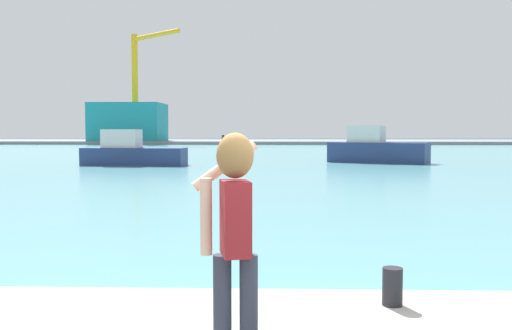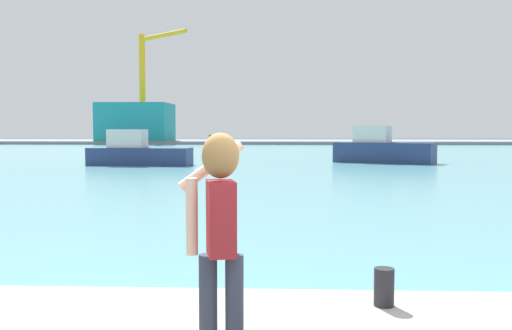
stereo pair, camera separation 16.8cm
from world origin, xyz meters
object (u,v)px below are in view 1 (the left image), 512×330
person_photographer (234,223)px  warehouse_left (129,122)px  boat_moored_2 (376,149)px  port_crane (140,75)px  harbor_bollard (392,287)px  boat_moored (132,153)px

person_photographer → warehouse_left: size_ratio=0.16×
boat_moored_2 → port_crane: port_crane is taller
person_photographer → harbor_bollard: (1.49, 1.42, -0.87)m
boat_moored_2 → warehouse_left: warehouse_left is taller
boat_moored → person_photographer: bearing=-68.9°
harbor_bollard → port_crane: port_crane is taller
person_photographer → boat_moored: (-8.60, 30.89, -0.71)m
boat_moored → boat_moored_2: 16.21m
harbor_bollard → port_crane: 89.86m
warehouse_left → boat_moored_2: bearing=-60.0°
harbor_bollard → boat_moored: (-10.09, 29.47, 0.17)m
harbor_bollard → person_photographer: bearing=-136.4°
boat_moored → warehouse_left: size_ratio=0.59×
port_crane → person_photographer: bearing=-76.2°
person_photographer → warehouse_left: (-23.23, 87.06, 2.03)m
harbor_bollard → warehouse_left: 89.19m
boat_moored → warehouse_left: bearing=110.1°
person_photographer → boat_moored_2: 35.09m
boat_moored → boat_moored_2: boat_moored_2 is taller
boat_moored_2 → warehouse_left: 60.96m
person_photographer → warehouse_left: warehouse_left is taller
boat_moored → harbor_bollard: bearing=-65.5°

